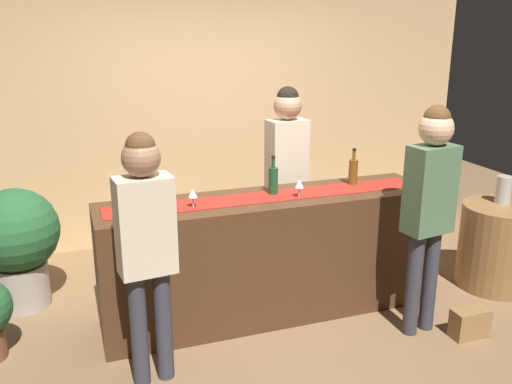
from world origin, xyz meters
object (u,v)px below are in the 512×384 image
Objects in this scene: wine_bottle_amber at (353,171)px; customer_sipping at (430,197)px; customer_browsing at (146,235)px; round_side_table at (499,246)px; wine_glass_near_customer at (193,194)px; handbag at (470,323)px; vase_on_side_table at (504,190)px; potted_plant_tall at (17,240)px; wine_bottle_green at (273,180)px; wine_glass_mid_counter at (299,184)px; bartender at (287,162)px.

wine_bottle_amber is 0.18× the size of customer_sipping.
round_side_table is (3.10, 0.38, -0.64)m from customer_browsing.
handbag is (1.88, -0.79, -0.97)m from wine_glass_near_customer.
vase_on_side_table is 4.11m from potted_plant_tall.
customer_sipping is (0.92, -0.71, -0.03)m from wine_bottle_green.
potted_plant_tall is at bearing 166.97° from vase_on_side_table.
handbag is at bearing -35.37° from wine_glass_mid_counter.
wine_glass_near_customer is 0.08× the size of bartender.
customer_sipping is at bearing -35.95° from wine_glass_mid_counter.
vase_on_side_table is at bearing -1.60° from wine_glass_near_customer.
vase_on_side_table is 0.86× the size of handbag.
bartender is 1.74× the size of potted_plant_tall.
wine_glass_mid_counter is (-0.56, -0.18, -0.01)m from wine_bottle_amber.
bartender reaches higher than wine_glass_near_customer.
vase_on_side_table is (0.04, 0.08, 0.49)m from round_side_table.
bartender reaches higher than potted_plant_tall.
vase_on_side_table is at bearing 1.97° from customer_browsing.
wine_glass_mid_counter is at bearing 15.92° from customer_browsing.
wine_bottle_amber is 2.77m from potted_plant_tall.
vase_on_side_table reaches higher than handbag.
wine_glass_near_customer is 0.68m from customer_browsing.
wine_glass_near_customer is 2.26m from handbag.
wine_bottle_green is 0.18× the size of customer_sipping.
wine_glass_mid_counter is 2.31m from potted_plant_tall.
wine_glass_near_customer is 2.78m from round_side_table.
round_side_table is at bearing 38.34° from handbag.
customer_browsing reaches higher than handbag.
wine_bottle_amber is at bearing 6.27° from wine_glass_near_customer.
wine_glass_near_customer is at bearing 176.77° from round_side_table.
wine_glass_near_customer reaches higher than handbag.
round_side_table is at bearing -120.24° from vase_on_side_table.
wine_bottle_green reaches higher than handbag.
customer_browsing is (-1.79, -0.68, -0.08)m from wine_bottle_amber.
customer_browsing is 1.67m from potted_plant_tall.
vase_on_side_table is (1.36, -0.23, -0.23)m from wine_bottle_amber.
bartender is at bearing 33.03° from wine_glass_near_customer.
wine_glass_near_customer is at bearing -173.73° from wine_bottle_amber.
bartender is (-0.38, 0.49, -0.01)m from wine_bottle_amber.
wine_bottle_green is at bearing 10.60° from wine_glass_near_customer.
wine_bottle_green is 0.41× the size of round_side_table.
potted_plant_tall is at bearing 152.53° from handbag.
wine_bottle_amber is 0.71m from wine_bottle_green.
bartender is 2.00m from round_side_table.
round_side_table is 0.50m from vase_on_side_table.
round_side_table is 4.08m from potted_plant_tall.
potted_plant_tall reaches higher than round_side_table.
wine_glass_mid_counter is at bearing 178.57° from vase_on_side_table.
wine_bottle_green is at bearing 143.28° from handbag.
customer_sipping reaches higher than round_side_table.
handbag is at bearing 115.77° from bartender.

